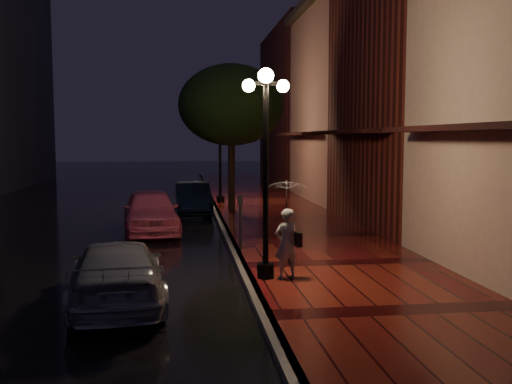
{
  "coord_description": "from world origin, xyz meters",
  "views": [
    {
      "loc": [
        -1.35,
        -16.52,
        3.04
      ],
      "look_at": [
        0.9,
        0.75,
        1.4
      ],
      "focal_mm": 40.0,
      "sensor_mm": 36.0,
      "label": 1
    }
  ],
  "objects_px": {
    "street_tree": "(232,108)",
    "parking_meter": "(240,216)",
    "streetlamp_far": "(220,148)",
    "silver_car": "(117,273)",
    "streetlamp_near": "(266,160)",
    "navy_car": "(193,199)",
    "pink_car": "(151,211)",
    "woman_with_umbrella": "(286,214)"
  },
  "relations": [
    {
      "from": "street_tree",
      "to": "parking_meter",
      "type": "xyz_separation_m",
      "value": [
        -0.46,
        -7.83,
        -3.24
      ]
    },
    {
      "from": "streetlamp_far",
      "to": "street_tree",
      "type": "height_order",
      "value": "street_tree"
    },
    {
      "from": "silver_car",
      "to": "streetlamp_near",
      "type": "bearing_deg",
      "value": -165.23
    },
    {
      "from": "streetlamp_near",
      "to": "navy_car",
      "type": "relative_size",
      "value": 1.1
    },
    {
      "from": "silver_car",
      "to": "parking_meter",
      "type": "distance_m",
      "value": 5.05
    },
    {
      "from": "streetlamp_near",
      "to": "navy_car",
      "type": "xyz_separation_m",
      "value": [
        -1.29,
        11.28,
        -1.96
      ]
    },
    {
      "from": "streetlamp_near",
      "to": "silver_car",
      "type": "xyz_separation_m",
      "value": [
        -2.9,
        -1.1,
        -2.01
      ]
    },
    {
      "from": "pink_car",
      "to": "streetlamp_far",
      "type": "bearing_deg",
      "value": 62.76
    },
    {
      "from": "silver_car",
      "to": "street_tree",
      "type": "bearing_deg",
      "value": -110.59
    },
    {
      "from": "streetlamp_far",
      "to": "pink_car",
      "type": "distance_m",
      "value": 7.81
    },
    {
      "from": "pink_car",
      "to": "street_tree",
      "type": "bearing_deg",
      "value": 47.54
    },
    {
      "from": "navy_car",
      "to": "parking_meter",
      "type": "bearing_deg",
      "value": -84.44
    },
    {
      "from": "streetlamp_near",
      "to": "navy_car",
      "type": "height_order",
      "value": "streetlamp_near"
    },
    {
      "from": "streetlamp_far",
      "to": "street_tree",
      "type": "xyz_separation_m",
      "value": [
        0.26,
        -3.01,
        1.64
      ]
    },
    {
      "from": "streetlamp_near",
      "to": "silver_car",
      "type": "relative_size",
      "value": 1.05
    },
    {
      "from": "street_tree",
      "to": "navy_car",
      "type": "relative_size",
      "value": 1.48
    },
    {
      "from": "streetlamp_near",
      "to": "woman_with_umbrella",
      "type": "height_order",
      "value": "streetlamp_near"
    },
    {
      "from": "street_tree",
      "to": "navy_car",
      "type": "distance_m",
      "value": 3.93
    },
    {
      "from": "navy_car",
      "to": "silver_car",
      "type": "relative_size",
      "value": 0.95
    },
    {
      "from": "streetlamp_far",
      "to": "woman_with_umbrella",
      "type": "xyz_separation_m",
      "value": [
        0.41,
        -14.13,
        -1.09
      ]
    },
    {
      "from": "streetlamp_far",
      "to": "street_tree",
      "type": "relative_size",
      "value": 0.74
    },
    {
      "from": "streetlamp_near",
      "to": "navy_car",
      "type": "bearing_deg",
      "value": 96.54
    },
    {
      "from": "pink_car",
      "to": "navy_car",
      "type": "xyz_separation_m",
      "value": [
        1.43,
        4.34,
        -0.07
      ]
    },
    {
      "from": "woman_with_umbrella",
      "to": "parking_meter",
      "type": "height_order",
      "value": "woman_with_umbrella"
    },
    {
      "from": "woman_with_umbrella",
      "to": "street_tree",
      "type": "bearing_deg",
      "value": -109.75
    },
    {
      "from": "silver_car",
      "to": "pink_car",
      "type": "bearing_deg",
      "value": -97.23
    },
    {
      "from": "streetlamp_far",
      "to": "pink_car",
      "type": "bearing_deg",
      "value": -111.05
    },
    {
      "from": "street_tree",
      "to": "streetlamp_far",
      "type": "bearing_deg",
      "value": 94.91
    },
    {
      "from": "navy_car",
      "to": "streetlamp_near",
      "type": "bearing_deg",
      "value": -85.57
    },
    {
      "from": "streetlamp_far",
      "to": "silver_car",
      "type": "distance_m",
      "value": 15.5
    },
    {
      "from": "navy_car",
      "to": "parking_meter",
      "type": "distance_m",
      "value": 8.2
    },
    {
      "from": "silver_car",
      "to": "woman_with_umbrella",
      "type": "bearing_deg",
      "value": -169.7
    },
    {
      "from": "pink_car",
      "to": "woman_with_umbrella",
      "type": "xyz_separation_m",
      "value": [
        3.13,
        -7.06,
        0.79
      ]
    },
    {
      "from": "streetlamp_far",
      "to": "silver_car",
      "type": "xyz_separation_m",
      "value": [
        -2.9,
        -15.1,
        -2.01
      ]
    },
    {
      "from": "pink_car",
      "to": "silver_car",
      "type": "distance_m",
      "value": 8.03
    },
    {
      "from": "streetlamp_near",
      "to": "pink_car",
      "type": "bearing_deg",
      "value": 111.43
    },
    {
      "from": "silver_car",
      "to": "parking_meter",
      "type": "relative_size",
      "value": 2.88
    },
    {
      "from": "streetlamp_far",
      "to": "navy_car",
      "type": "bearing_deg",
      "value": -115.39
    },
    {
      "from": "woman_with_umbrella",
      "to": "streetlamp_far",
      "type": "bearing_deg",
      "value": -108.87
    },
    {
      "from": "street_tree",
      "to": "pink_car",
      "type": "xyz_separation_m",
      "value": [
        -2.98,
        -4.06,
        -3.53
      ]
    },
    {
      "from": "pink_car",
      "to": "woman_with_umbrella",
      "type": "relative_size",
      "value": 2.04
    },
    {
      "from": "street_tree",
      "to": "streetlamp_near",
      "type": "bearing_deg",
      "value": -91.35
    }
  ]
}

